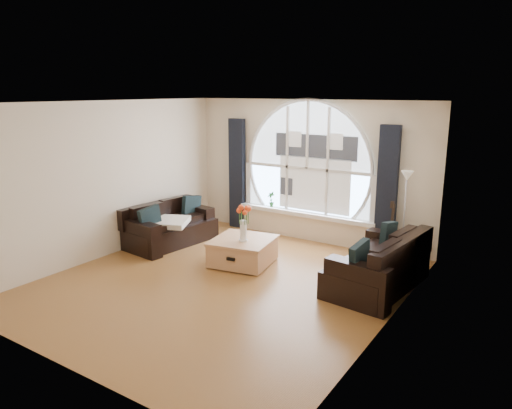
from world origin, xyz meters
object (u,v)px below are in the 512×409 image
potted_plant (271,199)px  guitar (392,230)px  floor_lamp (404,219)px  sofa_right (377,262)px  vase_flowers (243,218)px  sofa_left (170,223)px  coffee_chest (243,250)px

potted_plant → guitar: bearing=-5.1°
floor_lamp → potted_plant: (-2.80, 0.39, -0.09)m
sofa_right → guitar: size_ratio=1.72×
sofa_right → guitar: bearing=105.2°
potted_plant → vase_flowers: bearing=-72.1°
sofa_left → floor_lamp: bearing=24.0°
guitar → sofa_right: bearing=-85.7°
vase_flowers → coffee_chest: bearing=128.7°
sofa_right → vase_flowers: vase_flowers is taller
sofa_left → sofa_right: 4.02m
sofa_left → sofa_right: sofa_right is taller
potted_plant → sofa_left: bearing=-126.9°
guitar → potted_plant: guitar is taller
vase_flowers → floor_lamp: size_ratio=0.44×
coffee_chest → floor_lamp: floor_lamp is taller
sofa_right → coffee_chest: size_ratio=1.89×
vase_flowers → floor_lamp: (2.19, 1.49, -0.02)m
floor_lamp → sofa_right: bearing=-91.3°
guitar → potted_plant: bearing=170.5°
sofa_right → potted_plant: (-2.78, 1.54, 0.31)m
coffee_chest → potted_plant: potted_plant is taller
coffee_chest → potted_plant: 1.94m
coffee_chest → sofa_left: bearing=164.9°
potted_plant → coffee_chest: bearing=-73.2°
sofa_left → potted_plant: potted_plant is taller
coffee_chest → vase_flowers: size_ratio=1.38×
sofa_right → potted_plant: bearing=157.5°
sofa_left → guitar: guitar is taller
vase_flowers → potted_plant: size_ratio=2.25×
sofa_left → vase_flowers: vase_flowers is taller
sofa_right → floor_lamp: bearing=95.3°
sofa_right → vase_flowers: (-2.17, -0.34, 0.42)m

